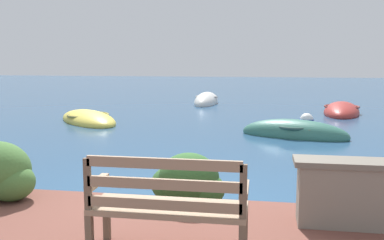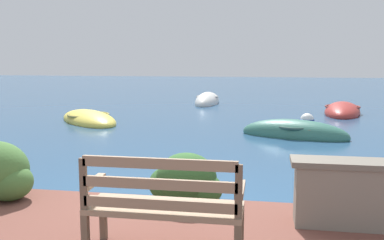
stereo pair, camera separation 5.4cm
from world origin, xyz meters
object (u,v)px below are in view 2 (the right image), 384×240
rowboat_mid (89,120)px  rowboat_outer (207,102)px  rowboat_far (342,112)px  rowboat_nearest (294,134)px  mooring_buoy (307,120)px  park_bench (163,204)px

rowboat_mid → rowboat_outer: size_ratio=1.02×
rowboat_far → rowboat_outer: (-5.18, 2.69, 0.01)m
rowboat_far → rowboat_outer: bearing=-106.9°
rowboat_nearest → mooring_buoy: (0.56, 2.58, 0.01)m
park_bench → rowboat_far: size_ratio=0.44×
mooring_buoy → rowboat_outer: bearing=127.3°
park_bench → rowboat_far: (3.60, 12.19, -0.64)m
rowboat_mid → rowboat_far: rowboat_far is taller
rowboat_outer → mooring_buoy: size_ratio=6.87×
rowboat_nearest → rowboat_mid: rowboat_nearest is taller
rowboat_nearest → rowboat_mid: bearing=-177.4°
rowboat_outer → rowboat_nearest: bearing=-156.2°
mooring_buoy → park_bench: bearing=-102.3°
rowboat_nearest → rowboat_mid: 6.32m
rowboat_mid → mooring_buoy: bearing=-123.7°
rowboat_outer → mooring_buoy: 6.21m
park_bench → mooring_buoy: size_ratio=3.09×
rowboat_nearest → rowboat_outer: size_ratio=0.92×
park_bench → mooring_buoy: bearing=71.5°
park_bench → rowboat_mid: (-4.51, 8.93, -0.65)m
rowboat_nearest → rowboat_outer: 8.17m
rowboat_far → rowboat_outer: rowboat_outer is taller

